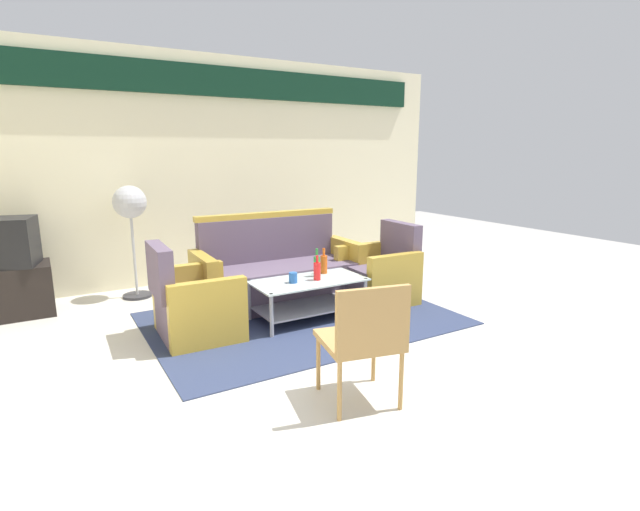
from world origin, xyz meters
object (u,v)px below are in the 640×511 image
Objects in this scene: bottle_green at (317,266)px; bottle_orange at (324,264)px; tv_stand at (8,292)px; television at (1,242)px; armchair_right at (380,275)px; couch at (278,274)px; wicker_chair at (364,335)px; pedestal_fan at (130,209)px; armchair_left at (194,306)px; coffee_table at (308,293)px; bottle_red at (317,271)px; cup at (293,278)px.

bottle_green is 0.14m from bottle_orange.
television is at bearing 76.76° from tv_stand.
armchair_right is 0.88m from bottle_green.
couch reaches higher than wicker_chair.
pedestal_fan is at bearing -35.80° from couch.
tv_stand is at bearing -133.49° from armchair_left.
coffee_table is (0.00, -0.65, -0.04)m from couch.
tv_stand is (-2.62, 1.66, -0.24)m from bottle_red.
bottle_orange is 1.90m from wicker_chair.
bottle_orange is 2.62× the size of cup.
tv_stand is at bearing 150.23° from bottle_green.
armchair_left is 1.19m from bottle_red.
bottle_green is 1.08× the size of bottle_orange.
armchair_left reaches higher than bottle_red.
couch is at bearing 172.84° from television.
couch reaches higher than cup.
wicker_chair reaches higher than bottle_orange.
bottle_red is at bearing 104.30° from armchair_right.
armchair_right is 3.25× the size of bottle_orange.
couch is 2.71m from tv_stand.
armchair_right is 3.82m from tv_stand.
television is at bearing 147.85° from coffee_table.
pedestal_fan is at bearing 116.51° from wicker_chair.
tv_stand is at bearing 147.54° from bottle_red.
bottle_red is at bearing 97.04° from couch.
pedestal_fan is at bearing -164.54° from television.
armchair_right is at bearing 8.62° from cup.
couch is 2.75m from television.
bottle_red is 3.11m from television.
bottle_orange is 0.38× the size of television.
armchair_right is at bearing 1.24° from bottle_orange.
bottle_orange is 0.31× the size of wicker_chair.
bottle_green is 3.10m from television.
couch is 2.65× the size of television.
bottle_green is 1.80m from wicker_chair.
tv_stand is 0.95× the size of wicker_chair.
pedestal_fan reaches higher than tv_stand.
cup is at bearing -162.82° from bottle_green.
armchair_left is 0.94m from cup.
television is at bearing 152.24° from bottle_orange.
pedestal_fan is (-1.46, 1.59, 0.50)m from bottle_green.
pedestal_fan is at bearing 2.33° from tv_stand.
bottle_green is at bearing -152.20° from bottle_orange.
television reaches higher than bottle_red.
coffee_table is 4.52× the size of bottle_red.
tv_stand is 1.17× the size of television.
bottle_orange is at bearing 92.94° from armchair_right.
armchair_right is 3.49× the size of bottle_red.
armchair_right reaches higher than tv_stand.
tv_stand is at bearing 90.00° from television.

